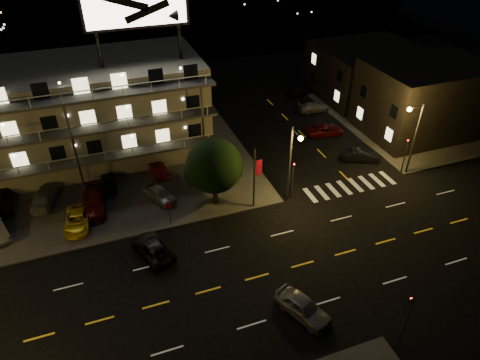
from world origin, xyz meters
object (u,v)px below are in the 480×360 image
object	(u,v)px
lot_car_2	(77,220)
lot_car_7	(46,196)
road_car_east	(303,307)
tree	(213,167)
road_car_west	(153,248)
lot_car_4	(159,194)
side_car_0	(361,156)

from	to	relation	value
lot_car_2	lot_car_7	distance (m)	5.39
road_car_east	tree	bearing A→B (deg)	75.23
lot_car_7	road_car_west	distance (m)	13.37
lot_car_4	tree	bearing A→B (deg)	-49.38
lot_car_7	side_car_0	distance (m)	33.09
lot_car_2	road_car_west	bearing A→B (deg)	-39.12
lot_car_7	road_car_east	world-z (taller)	lot_car_7
tree	lot_car_7	world-z (taller)	tree
tree	side_car_0	world-z (taller)	tree
side_car_0	road_car_west	distance (m)	25.45
lot_car_7	side_car_0	xyz separation A→B (m)	(32.89, -3.63, -0.21)
lot_car_2	side_car_0	xyz separation A→B (m)	(30.22, 1.06, -0.11)
lot_car_4	road_car_east	bearing A→B (deg)	-92.41
side_car_0	tree	bearing A→B (deg)	119.29
road_car_west	road_car_east	bearing A→B (deg)	114.79
tree	road_car_west	size ratio (longest dim) A/B	1.43
lot_car_7	road_car_east	distance (m)	26.52
lot_car_2	road_car_east	distance (m)	21.25
lot_car_2	side_car_0	distance (m)	30.24
lot_car_2	lot_car_7	size ratio (longest dim) A/B	0.91
lot_car_2	tree	bearing A→B (deg)	2.21
lot_car_7	road_car_west	world-z (taller)	lot_car_7
road_car_west	tree	bearing A→B (deg)	-162.34
tree	side_car_0	bearing A→B (deg)	6.19
lot_car_4	side_car_0	world-z (taller)	lot_car_4
road_car_east	road_car_west	xyz separation A→B (m)	(-8.91, 9.69, -0.09)
lot_car_4	side_car_0	bearing A→B (deg)	-25.71
lot_car_7	tree	bearing A→B (deg)	175.65
road_car_east	road_car_west	world-z (taller)	road_car_east
lot_car_4	road_car_west	xyz separation A→B (m)	(-1.95, -7.12, -0.16)
lot_car_4	side_car_0	size ratio (longest dim) A/B	0.98
tree	road_car_east	bearing A→B (deg)	-81.98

